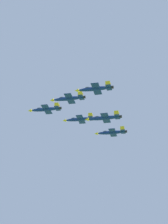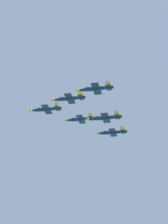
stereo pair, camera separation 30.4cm
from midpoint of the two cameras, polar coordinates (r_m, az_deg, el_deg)
jet_lead at (r=227.25m, az=-4.93°, el=0.35°), size 11.13×17.75×3.74m
jet_left_wingman at (r=211.79m, az=-1.99°, el=1.74°), size 10.93×17.50×3.69m
jet_right_wingman at (r=234.52m, az=-0.55°, el=-0.93°), size 10.97×17.51×3.69m
jet_left_outer at (r=196.50m, az=1.42°, el=3.00°), size 10.97×17.54×3.70m
jet_right_outer at (r=242.23m, az=3.56°, el=-2.62°), size 11.27×17.95×3.79m
jet_slot_rear at (r=217.87m, az=2.62°, el=-0.75°), size 11.51×18.43×3.88m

